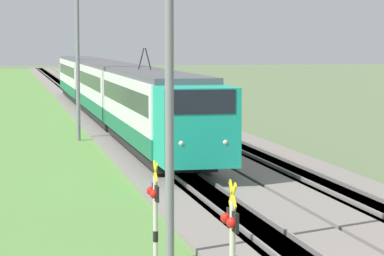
# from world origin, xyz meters

# --- Properties ---
(ballast_main) EXTENTS (240.00, 4.40, 0.30)m
(ballast_main) POSITION_xyz_m (50.00, 0.00, 0.15)
(ballast_main) COLOR gray
(ballast_main) RESTS_ON ground
(ballast_adjacent) EXTENTS (240.00, 4.40, 0.30)m
(ballast_adjacent) POSITION_xyz_m (50.00, -4.59, 0.15)
(ballast_adjacent) COLOR gray
(ballast_adjacent) RESTS_ON ground
(track_main) EXTENTS (240.00, 1.57, 0.45)m
(track_main) POSITION_xyz_m (50.00, 0.00, 0.16)
(track_main) COLOR #4C4238
(track_main) RESTS_ON ground
(track_adjacent) EXTENTS (240.00, 1.57, 0.45)m
(track_adjacent) POSITION_xyz_m (50.00, -4.59, 0.16)
(track_adjacent) COLOR #4C4238
(track_adjacent) RESTS_ON ground
(grass_verge) EXTENTS (240.00, 12.86, 0.12)m
(grass_verge) POSITION_xyz_m (50.00, 6.97, 0.06)
(grass_verge) COLOR #5B8E42
(grass_verge) RESTS_ON ground
(passenger_train) EXTENTS (60.63, 2.95, 5.24)m
(passenger_train) POSITION_xyz_m (45.23, 0.00, 2.47)
(passenger_train) COLOR #19A88E
(passenger_train) RESTS_ON ground
(crossing_signal_near) EXTENTS (0.70, 0.23, 3.05)m
(crossing_signal_near) POSITION_xyz_m (-1.10, 2.92, 1.85)
(crossing_signal_near) COLOR beige
(crossing_signal_near) RESTS_ON ground
(crossing_signal_aux) EXTENTS (0.70, 0.23, 2.85)m
(crossing_signal_aux) POSITION_xyz_m (3.39, 3.59, 1.71)
(crossing_signal_aux) COLOR beige
(crossing_signal_aux) RESTS_ON ground
(catenary_mast_near) EXTENTS (0.22, 2.56, 9.47)m
(catenary_mast_near) POSITION_xyz_m (5.04, 2.90, 4.88)
(catenary_mast_near) COLOR slate
(catenary_mast_near) RESTS_ON ground
(catenary_mast_mid) EXTENTS (0.22, 2.56, 9.18)m
(catenary_mast_mid) POSITION_xyz_m (33.33, 2.90, 4.73)
(catenary_mast_mid) COLOR slate
(catenary_mast_mid) RESTS_ON ground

